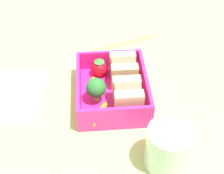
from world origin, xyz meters
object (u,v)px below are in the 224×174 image
carrot_stick_far_left (96,85)px  drinking_glass (168,148)px  carrot_stick_left (99,114)px  sandwich_left (124,70)px  folded_napkin (17,94)px  chopstick_pair (118,44)px  broccoli_floret (96,88)px  strawberry_far_left (99,68)px  sandwich_center_left (128,96)px

carrot_stick_far_left → drinking_glass: bearing=31.6°
carrot_stick_far_left → carrot_stick_left: (6.96, 0.20, -0.03)cm
sandwich_left → folded_napkin: size_ratio=0.38×
chopstick_pair → folded_napkin: bearing=-55.4°
carrot_stick_far_left → drinking_glass: size_ratio=0.49×
sandwich_left → chopstick_pair: (-12.63, 0.31, -3.25)cm
sandwich_left → folded_napkin: bearing=-86.1°
carrot_stick_far_left → broccoli_floret: 3.84cm
strawberry_far_left → broccoli_floret: size_ratio=0.80×
carrot_stick_left → chopstick_pair: size_ratio=0.27×
strawberry_far_left → carrot_stick_left: 10.63cm
drinking_glass → folded_napkin: (-16.24, -24.48, -3.55)cm
broccoli_floret → chopstick_pair: (-17.48, 5.58, -3.70)cm
sandwich_left → carrot_stick_far_left: (1.75, -5.21, -1.82)cm
sandwich_left → strawberry_far_left: (-1.84, -4.39, -0.68)cm
carrot_stick_far_left → chopstick_pair: 15.47cm
sandwich_left → strawberry_far_left: size_ratio=1.40×
strawberry_far_left → folded_napkin: 16.09cm
sandwich_center_left → chopstick_pair: size_ratio=0.29×
strawberry_far_left → chopstick_pair: strawberry_far_left is taller
strawberry_far_left → carrot_stick_far_left: bearing=-12.9°
sandwich_left → sandwich_center_left: (6.67, 0.00, 0.00)cm
sandwich_center_left → strawberry_far_left: size_ratio=1.40×
broccoli_floret → carrot_stick_left: size_ratio=0.96×
carrot_stick_left → chopstick_pair: (-21.34, 5.32, -1.39)cm
strawberry_far_left → chopstick_pair: (-10.79, 4.70, -2.57)cm
sandwich_center_left → folded_napkin: bearing=-105.0°
carrot_stick_left → drinking_glass: 13.21cm
sandwich_left → broccoli_floret: 7.18cm
carrot_stick_left → chopstick_pair: 22.03cm
sandwich_center_left → chopstick_pair: (-19.31, 0.31, -3.25)cm
sandwich_center_left → carrot_stick_far_left: sandwich_center_left is taller
broccoli_floret → folded_napkin: 15.55cm
broccoli_floret → folded_napkin: (-3.50, -14.65, -3.85)cm
drinking_glass → folded_napkin: size_ratio=0.54×
drinking_glass → folded_napkin: 29.59cm
strawberry_far_left → carrot_stick_far_left: strawberry_far_left is taller
broccoli_floret → carrot_stick_left: 4.50cm
broccoli_floret → folded_napkin: size_ratio=0.34×
strawberry_far_left → carrot_stick_far_left: (3.59, -0.82, -1.14)cm
carrot_stick_left → folded_napkin: 16.70cm
carrot_stick_far_left → sandwich_left: bearing=108.5°
sandwich_left → carrot_stick_far_left: size_ratio=1.44×
strawberry_far_left → drinking_glass: 21.40cm
sandwich_left → chopstick_pair: 13.05cm
strawberry_far_left → broccoli_floret: 6.84cm
drinking_glass → carrot_stick_far_left: bearing=-148.4°
carrot_stick_far_left → chopstick_pair: bearing=159.0°
sandwich_left → sandwich_center_left: bearing=0.0°
strawberry_far_left → sandwich_center_left: bearing=27.3°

